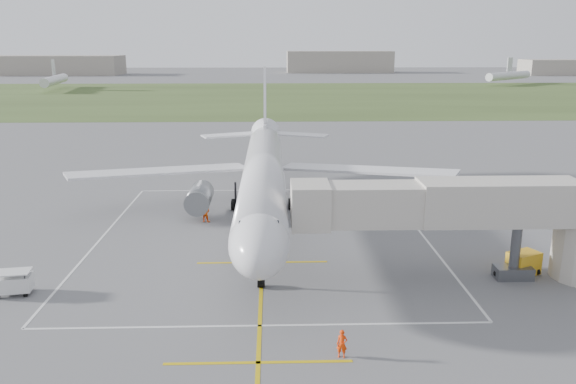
{
  "coord_description": "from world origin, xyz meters",
  "views": [
    {
      "loc": [
        0.8,
        -50.31,
        16.3
      ],
      "look_at": [
        2.16,
        -4.0,
        4.0
      ],
      "focal_mm": 35.0,
      "sensor_mm": 36.0,
      "label": 1
    }
  ],
  "objects_px": {
    "airliner": "(263,175)",
    "gpu_unit": "(524,263)",
    "baggage_cart": "(13,283)",
    "jet_bridge": "(487,215)",
    "ramp_worker_wing": "(205,212)",
    "ramp_worker_nose": "(342,344)"
  },
  "relations": [
    {
      "from": "airliner",
      "to": "gpu_unit",
      "type": "bearing_deg",
      "value": -35.32
    },
    {
      "from": "gpu_unit",
      "to": "baggage_cart",
      "type": "relative_size",
      "value": 1.03
    },
    {
      "from": "jet_bridge",
      "to": "gpu_unit",
      "type": "bearing_deg",
      "value": 12.56
    },
    {
      "from": "airliner",
      "to": "ramp_worker_wing",
      "type": "distance_m",
      "value": 6.49
    },
    {
      "from": "gpu_unit",
      "to": "ramp_worker_wing",
      "type": "relative_size",
      "value": 1.33
    },
    {
      "from": "jet_bridge",
      "to": "ramp_worker_wing",
      "type": "xyz_separation_m",
      "value": [
        -21.23,
        13.87,
        -3.76
      ]
    },
    {
      "from": "airliner",
      "to": "jet_bridge",
      "type": "height_order",
      "value": "airliner"
    },
    {
      "from": "gpu_unit",
      "to": "ramp_worker_wing",
      "type": "xyz_separation_m",
      "value": [
        -24.57,
        13.12,
        0.16
      ]
    },
    {
      "from": "ramp_worker_nose",
      "to": "gpu_unit",
      "type": "bearing_deg",
      "value": 49.11
    },
    {
      "from": "gpu_unit",
      "to": "ramp_worker_nose",
      "type": "relative_size",
      "value": 1.67
    },
    {
      "from": "baggage_cart",
      "to": "ramp_worker_wing",
      "type": "bearing_deg",
      "value": 46.39
    },
    {
      "from": "gpu_unit",
      "to": "ramp_worker_nose",
      "type": "bearing_deg",
      "value": -168.38
    },
    {
      "from": "airliner",
      "to": "ramp_worker_wing",
      "type": "bearing_deg",
      "value": -176.03
    },
    {
      "from": "jet_bridge",
      "to": "baggage_cart",
      "type": "relative_size",
      "value": 9.23
    },
    {
      "from": "jet_bridge",
      "to": "ramp_worker_wing",
      "type": "relative_size",
      "value": 11.91
    },
    {
      "from": "airliner",
      "to": "baggage_cart",
      "type": "relative_size",
      "value": 18.45
    },
    {
      "from": "ramp_worker_nose",
      "to": "airliner",
      "type": "bearing_deg",
      "value": 112.94
    },
    {
      "from": "airliner",
      "to": "baggage_cart",
      "type": "distance_m",
      "value": 23.24
    },
    {
      "from": "baggage_cart",
      "to": "ramp_worker_wing",
      "type": "relative_size",
      "value": 1.29
    },
    {
      "from": "jet_bridge",
      "to": "ramp_worker_nose",
      "type": "bearing_deg",
      "value": -138.13
    },
    {
      "from": "jet_bridge",
      "to": "ramp_worker_nose",
      "type": "xyz_separation_m",
      "value": [
        -11.25,
        -10.08,
        -3.96
      ]
    },
    {
      "from": "gpu_unit",
      "to": "jet_bridge",
      "type": "bearing_deg",
      "value": 167.6
    }
  ]
}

